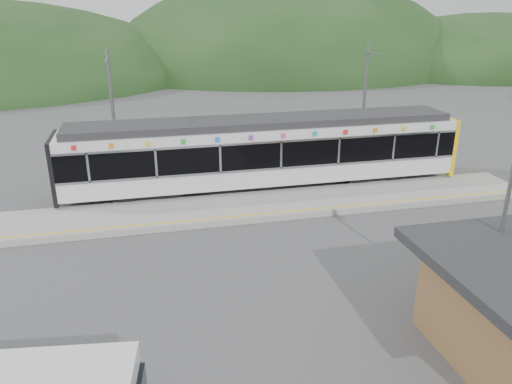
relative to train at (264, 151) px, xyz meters
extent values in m
plane|color=#4C4C4F|center=(-0.42, -6.00, -2.06)|extent=(120.00, 120.00, 0.00)
ellipsoid|color=#1E3D19|center=(15.58, 48.00, -2.06)|extent=(52.00, 39.00, 26.00)
ellipsoid|color=#1E3D19|center=(44.58, 42.00, -2.06)|extent=(44.00, 33.00, 16.00)
cube|color=#9E9E99|center=(-0.42, -2.70, -1.91)|extent=(26.00, 3.20, 0.30)
cube|color=yellow|center=(-0.42, -4.00, -1.76)|extent=(26.00, 0.10, 0.01)
cube|color=black|center=(-6.02, 0.00, -1.76)|extent=(3.20, 2.20, 0.56)
cube|color=black|center=(5.98, 0.00, -1.76)|extent=(3.20, 2.20, 0.56)
cube|color=silver|center=(-0.02, 0.00, -1.02)|extent=(20.00, 2.90, 0.92)
cube|color=black|center=(-0.02, 0.00, 0.16)|extent=(20.00, 2.96, 1.45)
cube|color=silver|center=(-0.02, -1.50, -0.51)|extent=(20.00, 0.05, 0.10)
cube|color=silver|center=(-0.02, -1.50, 0.84)|extent=(20.00, 0.05, 0.10)
cube|color=silver|center=(-0.02, 0.00, 1.11)|extent=(20.00, 2.90, 0.45)
cube|color=#2D2D30|center=(-0.02, 0.00, 1.52)|extent=(19.40, 2.50, 0.36)
cube|color=yellow|center=(10.10, 0.00, -0.16)|extent=(0.24, 2.92, 3.00)
cube|color=black|center=(-10.12, 0.00, -0.16)|extent=(0.20, 2.92, 3.00)
cube|color=silver|center=(-8.52, -1.50, 0.16)|extent=(0.10, 0.05, 1.35)
cube|color=silver|center=(-5.52, -1.50, 0.16)|extent=(0.10, 0.05, 1.35)
cube|color=silver|center=(-2.52, -1.50, 0.16)|extent=(0.10, 0.05, 1.35)
cube|color=silver|center=(0.48, -1.50, 0.16)|extent=(0.10, 0.05, 1.35)
cube|color=silver|center=(3.48, -1.50, 0.16)|extent=(0.10, 0.05, 1.35)
cube|color=silver|center=(6.48, -1.50, 0.16)|extent=(0.10, 0.05, 1.35)
cube|color=silver|center=(8.98, -1.50, 0.16)|extent=(0.10, 0.05, 1.35)
cube|color=red|center=(-9.02, -1.49, 1.12)|extent=(0.22, 0.04, 0.22)
cube|color=orange|center=(-7.42, -1.49, 1.12)|extent=(0.22, 0.04, 0.22)
cube|color=yellow|center=(-5.82, -1.49, 1.12)|extent=(0.22, 0.04, 0.22)
cube|color=green|center=(-4.22, -1.49, 1.12)|extent=(0.22, 0.04, 0.22)
cube|color=blue|center=(-2.62, -1.49, 1.12)|extent=(0.22, 0.04, 0.22)
cube|color=purple|center=(-1.02, -1.49, 1.12)|extent=(0.22, 0.04, 0.22)
cube|color=#E54C8C|center=(0.58, -1.49, 1.12)|extent=(0.22, 0.04, 0.22)
cube|color=#19A5A5|center=(2.18, -1.49, 1.12)|extent=(0.22, 0.04, 0.22)
cube|color=red|center=(3.78, -1.49, 1.12)|extent=(0.22, 0.04, 0.22)
cube|color=orange|center=(5.38, -1.49, 1.12)|extent=(0.22, 0.04, 0.22)
cube|color=yellow|center=(6.98, -1.49, 1.12)|extent=(0.22, 0.04, 0.22)
cube|color=green|center=(8.58, -1.49, 1.12)|extent=(0.22, 0.04, 0.22)
cylinder|color=slate|center=(-7.42, 2.60, 1.44)|extent=(0.18, 0.18, 7.00)
cube|color=slate|center=(-7.42, 1.80, 4.54)|extent=(0.08, 1.80, 0.08)
cylinder|color=slate|center=(6.58, 2.60, 1.44)|extent=(0.18, 0.18, 7.00)
cube|color=slate|center=(6.58, 1.80, 4.54)|extent=(0.08, 1.80, 0.08)
cylinder|color=slate|center=(3.81, -12.91, 0.98)|extent=(0.12, 0.12, 6.10)
camera|label=1|loc=(-6.01, -23.95, 7.07)|focal=35.00mm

